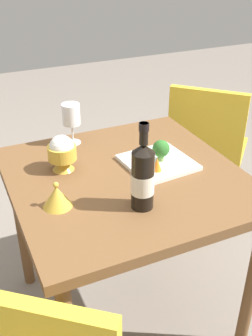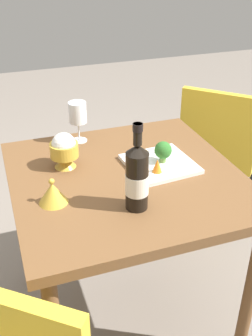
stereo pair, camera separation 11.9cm
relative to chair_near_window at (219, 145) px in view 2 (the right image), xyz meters
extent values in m
plane|color=gray|center=(-0.45, 0.69, -0.53)|extent=(8.00, 8.00, 0.00)
cube|color=brown|center=(-0.45, 0.69, 0.18)|extent=(0.86, 0.86, 0.04)
cylinder|color=brown|center=(-0.82, 0.33, -0.18)|extent=(0.05, 0.05, 0.69)
cylinder|color=brown|center=(-0.09, 0.33, -0.18)|extent=(0.05, 0.05, 0.69)
cylinder|color=brown|center=(-0.09, 1.06, -0.18)|extent=(0.05, 0.05, 0.69)
cube|color=gold|center=(0.07, -0.07, -0.09)|extent=(0.57, 0.57, 0.02)
cube|color=gold|center=(-0.05, 0.05, 0.12)|extent=(0.31, 0.31, 0.40)
cylinder|color=black|center=(0.31, -0.07, -0.31)|extent=(0.03, 0.03, 0.43)
cylinder|color=black|center=(0.07, -0.31, -0.31)|extent=(0.03, 0.03, 0.43)
cylinder|color=black|center=(0.07, 0.17, -0.31)|extent=(0.03, 0.03, 0.43)
cylinder|color=black|center=(-0.17, -0.07, -0.31)|extent=(0.03, 0.03, 0.43)
cylinder|color=black|center=(-0.66, 0.73, 0.31)|extent=(0.08, 0.08, 0.20)
cone|color=black|center=(-0.66, 0.73, 0.42)|extent=(0.08, 0.08, 0.03)
cylinder|color=black|center=(-0.66, 0.73, 0.47)|extent=(0.03, 0.03, 0.07)
cylinder|color=black|center=(-0.66, 0.73, 0.49)|extent=(0.03, 0.03, 0.02)
cylinder|color=silver|center=(-0.66, 0.73, 0.30)|extent=(0.08, 0.08, 0.07)
cylinder|color=white|center=(-0.11, 0.79, 0.21)|extent=(0.07, 0.07, 0.00)
cylinder|color=white|center=(-0.11, 0.79, 0.25)|extent=(0.01, 0.01, 0.08)
cylinder|color=white|center=(-0.11, 0.79, 0.34)|extent=(0.08, 0.08, 0.09)
cone|color=gold|center=(-0.31, 0.90, 0.23)|extent=(0.08, 0.08, 0.04)
cylinder|color=gold|center=(-0.31, 0.90, 0.28)|extent=(0.11, 0.11, 0.05)
sphere|color=white|center=(-0.31, 0.90, 0.30)|extent=(0.09, 0.09, 0.09)
cone|color=gold|center=(-0.54, 0.99, 0.24)|extent=(0.10, 0.10, 0.07)
sphere|color=gold|center=(-0.54, 0.99, 0.29)|extent=(0.02, 0.02, 0.02)
cube|color=white|center=(-0.43, 0.55, 0.21)|extent=(0.27, 0.27, 0.02)
cylinder|color=#729E4C|center=(-0.43, 0.53, 0.23)|extent=(0.03, 0.03, 0.03)
sphere|color=#2D6B28|center=(-0.43, 0.53, 0.27)|extent=(0.07, 0.07, 0.07)
cone|color=orange|center=(-0.50, 0.59, 0.25)|extent=(0.04, 0.04, 0.05)
cone|color=orange|center=(-0.37, 0.50, 0.25)|extent=(0.03, 0.03, 0.06)
camera|label=1|loc=(-1.66, 1.24, 1.00)|focal=43.70mm
camera|label=2|loc=(-1.70, 1.13, 1.00)|focal=43.70mm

